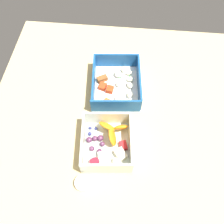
% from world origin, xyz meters
% --- Properties ---
extents(table_surface, '(0.80, 0.80, 0.02)m').
position_xyz_m(table_surface, '(0.00, 0.00, 0.01)').
color(table_surface, tan).
rests_on(table_surface, ground).
extents(pasta_container, '(0.21, 0.17, 0.06)m').
position_xyz_m(pasta_container, '(0.10, 0.01, 0.04)').
color(pasta_container, white).
rests_on(pasta_container, table_surface).
extents(fruit_bowl, '(0.17, 0.15, 0.06)m').
position_xyz_m(fruit_bowl, '(-0.11, 0.01, 0.04)').
color(fruit_bowl, silver).
rests_on(fruit_bowl, table_surface).
extents(paper_cup_liner, '(0.04, 0.04, 0.02)m').
position_xyz_m(paper_cup_liner, '(-0.23, 0.07, 0.03)').
color(paper_cup_liner, white).
rests_on(paper_cup_liner, table_surface).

